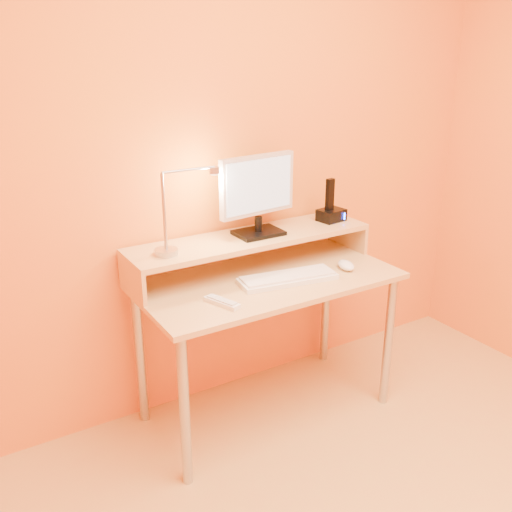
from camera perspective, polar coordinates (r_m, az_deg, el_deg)
wall_back at (r=2.72m, az=-2.40°, el=10.41°), size 3.00×0.04×2.50m
desk_leg_fl at (r=2.37m, az=-7.19°, el=-15.27°), size 0.04×0.04×0.69m
desk_leg_fr at (r=2.91m, az=13.14°, el=-8.39°), size 0.04×0.04×0.69m
desk_leg_bl at (r=2.76m, az=-11.57°, el=-9.89°), size 0.04×0.04×0.69m
desk_leg_br at (r=3.24m, az=7.02°, el=-4.87°), size 0.04×0.04×0.69m
desk_lower at (r=2.61m, az=1.19°, el=-2.46°), size 1.20×0.60×0.02m
shelf_riser_left at (r=2.47m, az=-12.36°, el=-2.30°), size 0.02×0.30×0.14m
shelf_riser_right at (r=3.03m, az=9.15°, el=2.17°), size 0.02×0.30×0.14m
desk_shelf at (r=2.67m, az=-0.51°, el=1.77°), size 1.20×0.30×0.02m
monitor_foot at (r=2.69m, az=0.24°, el=2.35°), size 0.22×0.16×0.02m
monitor_neck at (r=2.67m, az=0.25°, el=3.25°), size 0.04×0.04×0.07m
monitor_panel at (r=2.63m, az=0.14°, el=7.15°), size 0.41×0.08×0.28m
monitor_back at (r=2.65m, az=-0.13°, el=7.25°), size 0.36×0.05×0.23m
monitor_screen at (r=2.62m, az=0.35°, el=7.07°), size 0.37×0.05×0.24m
lamp_base at (r=2.46m, az=-8.99°, el=0.41°), size 0.10×0.10×0.02m
lamp_post at (r=2.40m, az=-9.22°, el=4.39°), size 0.01×0.01×0.33m
lamp_arm at (r=2.41m, az=-6.78°, el=8.60°), size 0.24×0.01×0.01m
lamp_head at (r=2.46m, az=-4.21°, el=8.59°), size 0.04×0.04×0.03m
lamp_bulb at (r=2.47m, az=-4.20°, el=8.23°), size 0.03×0.03×0.00m
phone_dock at (r=2.92m, az=7.57°, el=4.10°), size 0.14×0.12×0.06m
phone_handset at (r=2.88m, az=7.43°, el=6.16°), size 0.04×0.03×0.16m
phone_led at (r=2.91m, az=8.89°, el=3.98°), size 0.01×0.00×0.04m
keyboard at (r=2.57m, az=3.22°, el=-2.30°), size 0.47×0.21×0.02m
mouse at (r=2.73m, az=9.03°, el=-0.91°), size 0.10×0.13×0.04m
remote_control at (r=2.34m, az=-3.43°, el=-4.68°), size 0.10×0.17×0.02m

